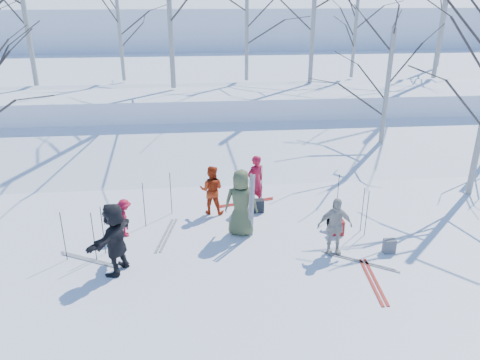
{
  "coord_description": "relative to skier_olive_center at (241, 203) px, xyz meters",
  "views": [
    {
      "loc": [
        -1.16,
        -10.79,
        6.43
      ],
      "look_at": [
        0.0,
        1.5,
        1.3
      ],
      "focal_mm": 35.0,
      "sensor_mm": 36.0,
      "label": 1
    }
  ],
  "objects": [
    {
      "name": "ski_pole_g",
      "position": [
        2.97,
        0.84,
        -0.28
      ],
      "size": [
        0.02,
        0.02,
        1.34
      ],
      "primitive_type": "cylinder",
      "color": "black",
      "rests_on": "ground"
    },
    {
      "name": "birch_plateau_h",
      "position": [
        4.31,
        10.49,
        4.54
      ],
      "size": [
        5.2,
        5.2,
        6.57
      ],
      "primitive_type": null,
      "color": "silver",
      "rests_on": "snow_plateau"
    },
    {
      "name": "ski_pair_d",
      "position": [
        -2.08,
        0.09,
        -0.94
      ],
      "size": [
        0.93,
        1.98,
        0.02
      ],
      "primitive_type": null,
      "rotation": [
        0.0,
        0.0,
        -0.2
      ],
      "color": "silver",
      "rests_on": "ground"
    },
    {
      "name": "snow_plateau",
      "position": [
        0.05,
        16.28,
        0.05
      ],
      "size": [
        70.0,
        18.0,
        2.2
      ],
      "primitive_type": "cube",
      "color": "white",
      "rests_on": "ground"
    },
    {
      "name": "upright_ski_left",
      "position": [
        0.22,
        -0.2,
        0.0
      ],
      "size": [
        0.11,
        0.17,
        1.9
      ],
      "primitive_type": "cube",
      "rotation": [
        0.07,
        0.0,
        0.28
      ],
      "color": "silver",
      "rests_on": "ground"
    },
    {
      "name": "birch_plateau_i",
      "position": [
        12.56,
        14.36,
        4.6
      ],
      "size": [
        5.28,
        5.28,
        6.69
      ],
      "primitive_type": null,
      "color": "silver",
      "rests_on": "snow_plateau"
    },
    {
      "name": "snow_ramp",
      "position": [
        0.05,
        6.28,
        -0.8
      ],
      "size": [
        70.0,
        9.49,
        4.12
      ],
      "primitive_type": "cube",
      "rotation": [
        0.3,
        0.0,
        0.0
      ],
      "color": "white",
      "rests_on": "ground"
    },
    {
      "name": "ski_pair_a",
      "position": [
        2.84,
        -1.74,
        -0.94
      ],
      "size": [
        1.96,
        2.09,
        0.02
      ],
      "primitive_type": null,
      "rotation": [
        0.0,
        0.0,
        0.98
      ],
      "color": "silver",
      "rests_on": "ground"
    },
    {
      "name": "ski_pole_d",
      "position": [
        0.82,
        1.77,
        -0.28
      ],
      "size": [
        0.02,
        0.02,
        1.34
      ],
      "primitive_type": "cylinder",
      "color": "black",
      "rests_on": "ground"
    },
    {
      "name": "skier_grey_west",
      "position": [
        -3.16,
        -1.58,
        -0.04
      ],
      "size": [
        1.16,
        1.75,
        1.81
      ],
      "primitive_type": "imported",
      "rotation": [
        0.0,
        0.0,
        4.3
      ],
      "color": "black",
      "rests_on": "ground"
    },
    {
      "name": "skier_red_seated",
      "position": [
        -3.19,
        0.2,
        -0.4
      ],
      "size": [
        0.53,
        0.77,
        1.08
      ],
      "primitive_type": "imported",
      "rotation": [
        0.0,
        0.0,
        1.77
      ],
      "color": "#AF1029",
      "rests_on": "ground"
    },
    {
      "name": "skier_red_north",
      "position": [
        0.61,
        1.78,
        -0.11
      ],
      "size": [
        0.73,
        0.65,
        1.67
      ],
      "primitive_type": "imported",
      "rotation": [
        0.0,
        0.0,
        3.68
      ],
      "color": "#AF1029",
      "rests_on": "ground"
    },
    {
      "name": "birch_plateau_e",
      "position": [
        -8.43,
        10.84,
        4.94
      ],
      "size": [
        5.77,
        5.77,
        7.38
      ],
      "primitive_type": null,
      "color": "silver",
      "rests_on": "snow_plateau"
    },
    {
      "name": "far_hill",
      "position": [
        0.05,
        37.28,
        1.05
      ],
      "size": [
        90.0,
        30.0,
        6.0
      ],
      "primitive_type": "cube",
      "color": "white",
      "rests_on": "ground"
    },
    {
      "name": "backpack_grey",
      "position": [
        3.74,
        -1.37,
        -0.76
      ],
      "size": [
        0.3,
        0.2,
        0.38
      ],
      "primitive_type": "cube",
      "color": "#57585E",
      "rests_on": "ground"
    },
    {
      "name": "ski_pole_f",
      "position": [
        3.38,
        -0.18,
        -0.28
      ],
      "size": [
        0.02,
        0.02,
        1.34
      ],
      "primitive_type": "cylinder",
      "color": "black",
      "rests_on": "ground"
    },
    {
      "name": "ski_pole_c",
      "position": [
        -3.61,
        -0.73,
        -0.28
      ],
      "size": [
        0.02,
        0.02,
        1.34
      ],
      "primitive_type": "cylinder",
      "color": "black",
      "rests_on": "ground"
    },
    {
      "name": "ground",
      "position": [
        0.05,
        -0.72,
        -0.95
      ],
      "size": [
        120.0,
        120.0,
        0.0
      ],
      "primitive_type": "plane",
      "color": "white",
      "rests_on": "ground"
    },
    {
      "name": "ski_pair_c",
      "position": [
        0.34,
        1.97,
        -0.94
      ],
      "size": [
        1.13,
        2.0,
        0.02
      ],
      "primitive_type": null,
      "rotation": [
        0.0,
        0.0,
        1.83
      ],
      "color": "#A52017",
      "rests_on": "ground"
    },
    {
      "name": "dog",
      "position": [
        2.61,
        -0.06,
        -0.73
      ],
      "size": [
        0.55,
        0.52,
        0.44
      ],
      "primitive_type": "imported",
      "rotation": [
        0.0,
        0.0,
        3.99
      ],
      "color": "black",
      "rests_on": "ground"
    },
    {
      "name": "ski_pair_b",
      "position": [
        -3.9,
        -1.06,
        -0.94
      ],
      "size": [
        1.75,
        2.06,
        0.02
      ],
      "primitive_type": null,
      "rotation": [
        0.0,
        0.0,
        1.09
      ],
      "color": "silver",
      "rests_on": "ground"
    },
    {
      "name": "backpack_red",
      "position": [
        2.68,
        -0.31,
        -0.74
      ],
      "size": [
        0.32,
        0.22,
        0.42
      ],
      "primitive_type": "cube",
      "color": "#A91A1A",
      "rests_on": "ground"
    },
    {
      "name": "ski_pole_a",
      "position": [
        3.42,
        -0.42,
        -0.28
      ],
      "size": [
        0.02,
        0.02,
        1.34
      ],
      "primitive_type": "cylinder",
      "color": "black",
      "rests_on": "ground"
    },
    {
      "name": "ski_pole_e",
      "position": [
        0.54,
        1.7,
        -0.28
      ],
      "size": [
        0.02,
        0.02,
        1.34
      ],
      "primitive_type": "cylinder",
      "color": "black",
      "rests_on": "ground"
    },
    {
      "name": "ski_pair_e",
      "position": [
        2.88,
        -2.61,
        -0.94
      ],
      "size": [
        0.46,
        1.93,
        0.02
      ],
      "primitive_type": null,
      "rotation": [
        0.0,
        0.0,
        -0.07
      ],
      "color": "#A52017",
      "rests_on": "ground"
    },
    {
      "name": "ski_pole_b",
      "position": [
        -3.78,
        -1.04,
        -0.28
      ],
      "size": [
        0.02,
        0.02,
        1.34
      ],
      "primitive_type": "cylinder",
      "color": "black",
      "rests_on": "ground"
    },
    {
      "name": "skier_redor_behind",
      "position": [
        -0.76,
        1.38,
        -0.19
      ],
      "size": [
        0.85,
        0.72,
        1.52
      ],
      "primitive_type": "imported",
      "rotation": [
        0.0,
        0.0,
        2.92
      ],
      "color": "#B22D0D",
      "rests_on": "ground"
    },
    {
      "name": "ski_pole_i",
      "position": [
        -2.71,
        0.71,
        -0.28
      ],
      "size": [
        0.02,
        0.02,
        1.34
      ],
      "primitive_type": "cylinder",
      "color": "black",
      "rests_on": "ground"
    },
    {
      "name": "skier_cream_east",
      "position": [
        2.28,
        -1.25,
        -0.17
      ],
      "size": [
        0.92,
        0.39,
        1.56
      ],
      "primitive_type": "imported",
      "rotation": [
        0.0,
        0.0,
        0.01
      ],
      "color": "beige",
      "rests_on": "ground"
    },
    {
      "name": "ski_pole_h",
      "position": [
        -1.98,
        1.43,
        -0.28
      ],
      "size": [
        0.02,
        0.02,
        1.34
      ],
      "primitive_type": "cylinder",
      "color": "black",
      "rests_on": "ground"
    },
    {
      "name": "upright_ski_right",
      "position": [
        0.3,
        -0.22,
        0.0
      ],
      "size": [
        0.1,
        0.23,
        1.89
      ],
      "primitive_type": "cube",
      "rotation": [
        0.1,
        0.0,
        0.12
      ],
      "color": "silver",
      "rests_on": "ground"
    },
    {
      "name": "birch_plateau_b",
      "position": [
        1.34,
        11.2,
        3.68
      ],
      "size": [
        3.99,
        3.99,
        4.85
      ],
      "primitive_type": null,
      "color": "silver",
      "rests_on": "snow_plateau"
    },
    {
      "name": "backpack_dark",
      "position": [
        0.65,
        1.31,
        -0.75
      ],
      "size": [
        0.34,
        0.24,
        0.4
      ],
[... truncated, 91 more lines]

